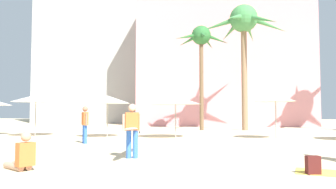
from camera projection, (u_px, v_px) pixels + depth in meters
The scene contains 12 objects.
hotel_pink at pixel (222, 54), 35.89m from camera, with size 17.56×9.90×15.95m, color pink.
hotel_tower_gray at pixel (103, 27), 46.01m from camera, with size 15.23×11.29×27.27m, color #A8A8A3.
palm_tree_far_left at pixel (201, 42), 25.36m from camera, with size 4.27×4.37×8.29m.
palm_tree_center at pixel (244, 26), 25.28m from camera, with size 6.89×6.57×9.93m.
cafe_umbrella_0 at pixel (36, 98), 18.75m from camera, with size 2.74×2.74×2.42m.
cafe_umbrella_1 at pixel (275, 98), 16.96m from camera, with size 2.08×2.08×2.35m.
cafe_umbrella_3 at pixel (176, 100), 17.50m from camera, with size 2.77×2.77×2.28m.
cafe_umbrella_4 at pixel (108, 100), 17.91m from camera, with size 2.51×2.51×2.33m.
backpack at pixel (313, 165), 7.20m from camera, with size 0.33×0.28×0.42m.
person_mid_right at pixel (133, 128), 9.89m from camera, with size 0.65×3.18×1.66m.
person_mid_left at pixel (22, 157), 7.71m from camera, with size 0.97×0.80×0.94m.
person_far_right at pixel (85, 123), 14.37m from camera, with size 0.44×0.54×1.67m.
Camera 1 is at (0.97, -5.80, 1.40)m, focal length 34.14 mm.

